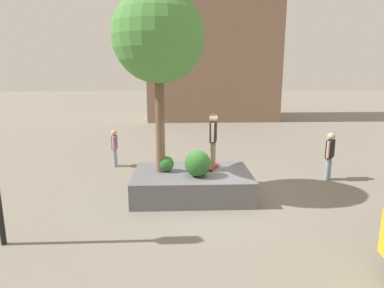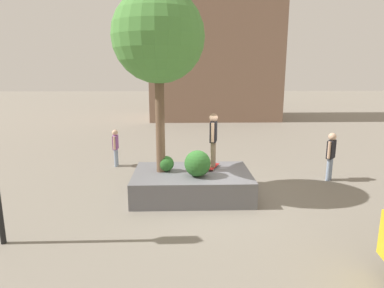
% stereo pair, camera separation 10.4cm
% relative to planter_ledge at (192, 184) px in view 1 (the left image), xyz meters
% --- Properties ---
extents(ground_plane, '(120.00, 120.00, 0.00)m').
position_rel_planter_ledge_xyz_m(ground_plane, '(-0.59, 0.20, -0.38)').
color(ground_plane, gray).
extents(planter_ledge, '(3.64, 2.43, 0.77)m').
position_rel_planter_ledge_xyz_m(planter_ledge, '(0.00, 0.00, 0.00)').
color(planter_ledge, slate).
rests_on(planter_ledge, ground).
extents(plaza_tree, '(2.71, 2.71, 5.43)m').
position_rel_planter_ledge_xyz_m(plaza_tree, '(0.97, -0.11, 4.43)').
color(plaza_tree, brown).
rests_on(plaza_tree, planter_ledge).
extents(boxwood_shrub, '(0.79, 0.79, 0.79)m').
position_rel_planter_ledge_xyz_m(boxwood_shrub, '(-0.15, 0.41, 0.78)').
color(boxwood_shrub, '#2D6628').
rests_on(boxwood_shrub, planter_ledge).
extents(hedge_clump, '(0.49, 0.49, 0.49)m').
position_rel_planter_ledge_xyz_m(hedge_clump, '(0.81, -0.12, 0.63)').
color(hedge_clump, '#2D6628').
rests_on(hedge_clump, planter_ledge).
extents(skateboard, '(0.50, 0.82, 0.07)m').
position_rel_planter_ledge_xyz_m(skateboard, '(-0.69, -0.39, 0.44)').
color(skateboard, '#A51E1E').
rests_on(skateboard, planter_ledge).
extents(skateboarder, '(0.28, 0.57, 1.72)m').
position_rel_planter_ledge_xyz_m(skateboarder, '(-0.69, -0.39, 1.45)').
color(skateboarder, '#847056').
rests_on(skateboarder, skateboard).
extents(passerby_with_bag, '(0.45, 0.48, 1.74)m').
position_rel_planter_ledge_xyz_m(passerby_with_bag, '(-5.00, -1.34, 0.62)').
color(passerby_with_bag, '#8C9EB7').
rests_on(passerby_with_bag, ground).
extents(pedestrian_crossing, '(0.24, 0.52, 1.54)m').
position_rel_planter_ledge_xyz_m(pedestrian_crossing, '(3.05, -3.42, 0.50)').
color(pedestrian_crossing, '#8C9EB7').
rests_on(pedestrian_crossing, ground).
extents(plaza_lowrise_south, '(10.36, 6.31, 13.22)m').
position_rel_planter_ledge_xyz_m(plaza_lowrise_south, '(-2.37, -18.46, 6.22)').
color(plaza_lowrise_south, '#8C6B56').
rests_on(plaza_lowrise_south, ground).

